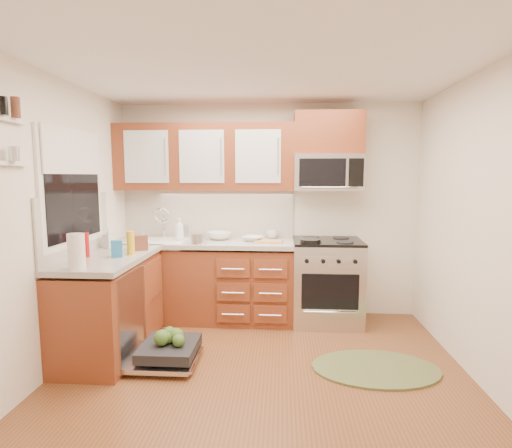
# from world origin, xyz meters

# --- Properties ---
(floor) EXTENTS (3.50, 3.50, 0.00)m
(floor) POSITION_xyz_m (0.00, 0.00, 0.00)
(floor) COLOR brown
(floor) RESTS_ON ground
(ceiling) EXTENTS (3.50, 3.50, 0.00)m
(ceiling) POSITION_xyz_m (0.00, 0.00, 2.50)
(ceiling) COLOR white
(ceiling) RESTS_ON ground
(wall_back) EXTENTS (3.50, 0.04, 2.50)m
(wall_back) POSITION_xyz_m (0.00, 1.75, 1.25)
(wall_back) COLOR silver
(wall_back) RESTS_ON ground
(wall_front) EXTENTS (3.50, 0.04, 2.50)m
(wall_front) POSITION_xyz_m (0.00, -1.75, 1.25)
(wall_front) COLOR silver
(wall_front) RESTS_ON ground
(wall_left) EXTENTS (0.04, 3.50, 2.50)m
(wall_left) POSITION_xyz_m (-1.75, 0.00, 1.25)
(wall_left) COLOR silver
(wall_left) RESTS_ON ground
(wall_right) EXTENTS (0.04, 3.50, 2.50)m
(wall_right) POSITION_xyz_m (1.75, 0.00, 1.25)
(wall_right) COLOR silver
(wall_right) RESTS_ON ground
(base_cabinet_back) EXTENTS (2.05, 0.60, 0.85)m
(base_cabinet_back) POSITION_xyz_m (-0.73, 1.45, 0.42)
(base_cabinet_back) COLOR brown
(base_cabinet_back) RESTS_ON ground
(base_cabinet_left) EXTENTS (0.60, 1.25, 0.85)m
(base_cabinet_left) POSITION_xyz_m (-1.45, 0.52, 0.42)
(base_cabinet_left) COLOR brown
(base_cabinet_left) RESTS_ON ground
(countertop_back) EXTENTS (2.07, 0.64, 0.05)m
(countertop_back) POSITION_xyz_m (-0.72, 1.44, 0.90)
(countertop_back) COLOR #B0ABA1
(countertop_back) RESTS_ON base_cabinet_back
(countertop_left) EXTENTS (0.64, 1.27, 0.05)m
(countertop_left) POSITION_xyz_m (-1.44, 0.53, 0.90)
(countertop_left) COLOR #B0ABA1
(countertop_left) RESTS_ON base_cabinet_left
(backsplash_back) EXTENTS (2.05, 0.02, 0.57)m
(backsplash_back) POSITION_xyz_m (-0.73, 1.74, 1.21)
(backsplash_back) COLOR #BCB5A9
(backsplash_back) RESTS_ON ground
(backsplash_left) EXTENTS (0.02, 1.25, 0.57)m
(backsplash_left) POSITION_xyz_m (-1.74, 0.52, 1.21)
(backsplash_left) COLOR #BCB5A9
(backsplash_left) RESTS_ON ground
(upper_cabinets) EXTENTS (2.05, 0.35, 0.75)m
(upper_cabinets) POSITION_xyz_m (-0.73, 1.57, 1.88)
(upper_cabinets) COLOR brown
(upper_cabinets) RESTS_ON ground
(cabinet_over_mw) EXTENTS (0.76, 0.35, 0.47)m
(cabinet_over_mw) POSITION_xyz_m (0.68, 1.57, 2.13)
(cabinet_over_mw) COLOR brown
(cabinet_over_mw) RESTS_ON ground
(range) EXTENTS (0.76, 0.64, 0.95)m
(range) POSITION_xyz_m (0.68, 1.43, 0.47)
(range) COLOR silver
(range) RESTS_ON ground
(microwave) EXTENTS (0.76, 0.38, 0.40)m
(microwave) POSITION_xyz_m (0.68, 1.55, 1.70)
(microwave) COLOR silver
(microwave) RESTS_ON ground
(sink) EXTENTS (0.62, 0.50, 0.26)m
(sink) POSITION_xyz_m (-1.25, 1.42, 0.80)
(sink) COLOR white
(sink) RESTS_ON ground
(dishwasher) EXTENTS (0.70, 0.60, 0.20)m
(dishwasher) POSITION_xyz_m (-0.86, 0.30, 0.10)
(dishwasher) COLOR silver
(dishwasher) RESTS_ON ground
(window) EXTENTS (0.03, 1.05, 1.05)m
(window) POSITION_xyz_m (-1.74, 0.50, 1.55)
(window) COLOR white
(window) RESTS_ON ground
(window_blind) EXTENTS (0.02, 0.96, 0.40)m
(window_blind) POSITION_xyz_m (-1.71, 0.50, 1.88)
(window_blind) COLOR white
(window_blind) RESTS_ON ground
(shelf_upper) EXTENTS (0.04, 0.40, 0.03)m
(shelf_upper) POSITION_xyz_m (-1.72, -0.35, 2.05)
(shelf_upper) COLOR white
(shelf_upper) RESTS_ON ground
(shelf_lower) EXTENTS (0.04, 0.40, 0.03)m
(shelf_lower) POSITION_xyz_m (-1.72, -0.35, 1.75)
(shelf_lower) COLOR white
(shelf_lower) RESTS_ON ground
(rug) EXTENTS (1.20, 0.88, 0.02)m
(rug) POSITION_xyz_m (0.99, 0.31, 0.01)
(rug) COLOR #576238
(rug) RESTS_ON ground
(skillet) EXTENTS (0.28, 0.28, 0.04)m
(skillet) POSITION_xyz_m (0.47, 1.22, 0.97)
(skillet) COLOR black
(skillet) RESTS_ON range
(stock_pot) EXTENTS (0.23, 0.23, 0.12)m
(stock_pot) POSITION_xyz_m (-0.75, 1.25, 0.98)
(stock_pot) COLOR silver
(stock_pot) RESTS_ON countertop_back
(cutting_board) EXTENTS (0.32, 0.21, 0.02)m
(cutting_board) POSITION_xyz_m (0.02, 1.38, 0.94)
(cutting_board) COLOR tan
(cutting_board) RESTS_ON countertop_back
(canister) EXTENTS (0.12, 0.12, 0.16)m
(canister) POSITION_xyz_m (-1.00, 1.65, 1.00)
(canister) COLOR silver
(canister) RESTS_ON countertop_back
(paper_towel_roll) EXTENTS (0.15, 0.15, 0.29)m
(paper_towel_roll) POSITION_xyz_m (-1.45, -0.02, 1.07)
(paper_towel_roll) COLOR white
(paper_towel_roll) RESTS_ON countertop_left
(mustard_bottle) EXTENTS (0.09, 0.09, 0.22)m
(mustard_bottle) POSITION_xyz_m (-1.25, 0.60, 1.04)
(mustard_bottle) COLOR gold
(mustard_bottle) RESTS_ON countertop_left
(red_bottle) EXTENTS (0.06, 0.06, 0.22)m
(red_bottle) POSITION_xyz_m (-1.62, 0.46, 1.04)
(red_bottle) COLOR #B50F14
(red_bottle) RESTS_ON countertop_left
(wooden_box) EXTENTS (0.18, 0.16, 0.15)m
(wooden_box) POSITION_xyz_m (-1.25, 0.83, 1.00)
(wooden_box) COLOR brown
(wooden_box) RESTS_ON countertop_left
(blue_carton) EXTENTS (0.11, 0.09, 0.16)m
(blue_carton) POSITION_xyz_m (-1.33, 0.47, 1.00)
(blue_carton) COLOR teal
(blue_carton) RESTS_ON countertop_left
(bowl_a) EXTENTS (0.29, 0.29, 0.06)m
(bowl_a) POSITION_xyz_m (-0.16, 1.46, 0.95)
(bowl_a) COLOR #999999
(bowl_a) RESTS_ON countertop_back
(bowl_b) EXTENTS (0.33, 0.33, 0.09)m
(bowl_b) POSITION_xyz_m (-0.56, 1.55, 0.97)
(bowl_b) COLOR #999999
(bowl_b) RESTS_ON countertop_back
(cup) EXTENTS (0.17, 0.17, 0.10)m
(cup) POSITION_xyz_m (0.05, 1.65, 0.98)
(cup) COLOR #999999
(cup) RESTS_ON countertop_back
(soap_bottle_a) EXTENTS (0.13, 0.13, 0.26)m
(soap_bottle_a) POSITION_xyz_m (-1.00, 1.42, 1.06)
(soap_bottle_a) COLOR #999999
(soap_bottle_a) RESTS_ON countertop_back
(soap_bottle_b) EXTENTS (0.12, 0.12, 0.21)m
(soap_bottle_b) POSITION_xyz_m (-1.62, 0.94, 1.03)
(soap_bottle_b) COLOR #999999
(soap_bottle_b) RESTS_ON countertop_left
(soap_bottle_c) EXTENTS (0.15, 0.15, 0.16)m
(soap_bottle_c) POSITION_xyz_m (-1.25, 0.93, 1.00)
(soap_bottle_c) COLOR #999999
(soap_bottle_c) RESTS_ON countertop_left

